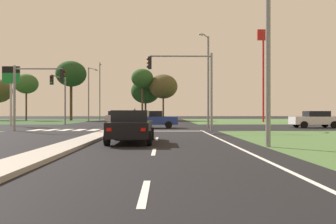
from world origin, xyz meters
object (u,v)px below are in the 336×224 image
Objects in this scene: street_lamp_third at (89,91)px; street_lamp_near at (262,32)px; treeline_fifth at (142,78)px; treeline_sixth at (163,87)px; street_lamp_second at (208,76)px; treeline_third at (71,74)px; street_lamp_fourth at (100,89)px; car_white_third at (315,119)px; car_silver_fourth at (115,117)px; pedestrian_at_median at (135,114)px; car_blue_near at (152,119)px; fuel_price_totem at (11,82)px; treeline_fourth at (146,91)px; traffic_signal_far_left at (60,91)px; car_black_second at (131,126)px; traffic_signal_near_left at (34,86)px; fastfood_pole_sign at (263,56)px; treeline_second at (26,84)px; traffic_signal_near_right at (188,77)px.

street_lamp_near is at bearing -68.12° from street_lamp_third.
treeline_fifth is at bearing 33.35° from street_lamp_third.
street_lamp_second is at bearing -81.67° from treeline_sixth.
treeline_fifth is (12.82, -0.53, -0.81)m from treeline_third.
car_white_third is at bearing -51.03° from street_lamp_fourth.
pedestrian_at_median reaches higher than car_silver_fourth.
street_lamp_third reaches higher than car_blue_near.
fuel_price_totem is 31.48m from treeline_fourth.
car_silver_fourth is 0.75× the size of traffic_signal_far_left.
street_lamp_second reaches higher than pedestrian_at_median.
car_black_second is at bearing -87.12° from treeline_fifth.
street_lamp_near reaches higher than traffic_signal_far_left.
car_white_third is 0.52× the size of street_lamp_near.
traffic_signal_near_left is at bearing -61.90° from car_blue_near.
car_silver_fourth reaches higher than car_white_third.
fastfood_pole_sign is 1.63× the size of treeline_second.
car_black_second is 48.49m from treeline_fourth.
car_white_third is 35.05m from street_lamp_third.
treeline_third is 1.16× the size of treeline_fifth.
street_lamp_third is at bearing -146.65° from treeline_fifth.
traffic_signal_near_right is 0.57× the size of treeline_third.
treeline_sixth is at bearing 27.28° from street_lamp_third.
traffic_signal_far_left is at bearing -122.26° from car_blue_near.
fuel_price_totem is (-17.96, 9.42, 0.43)m from traffic_signal_near_right.
pedestrian_at_median is 0.24× the size of treeline_fourth.
street_lamp_second reaches higher than street_lamp_near.
fastfood_pole_sign is (18.81, 5.49, 8.64)m from pedestrian_at_median.
car_blue_near is at bearing -17.22° from fuel_price_totem.
treeline_second is (-8.94, 25.63, 2.06)m from fuel_price_totem.
treeline_fifth is (-2.68, 28.71, 6.72)m from car_blue_near.
treeline_second is (-23.93, 30.28, 5.86)m from car_blue_near.
car_silver_fourth is 0.38× the size of street_lamp_fourth.
street_lamp_third is 0.63× the size of fastfood_pole_sign.
treeline_third is at bearing -111.49° from pedestrian_at_median.
street_lamp_second is 1.10× the size of treeline_fourth.
car_blue_near is 17.88m from street_lamp_near.
street_lamp_third is 1.10× the size of treeline_fourth.
traffic_signal_far_left is at bearing 160.22° from street_lamp_second.
treeline_fourth is at bearing -175.97° from car_blue_near.
treeline_third is (-4.60, 5.93, 3.42)m from street_lamp_third.
car_silver_fourth is 0.50× the size of treeline_sixth.
car_black_second is at bearing -110.08° from street_lamp_second.
street_lamp_fourth is at bearing 153.05° from fastfood_pole_sign.
street_lamp_second is at bearing -76.84° from treeline_fourth.
car_white_third is at bearing -43.29° from treeline_third.
car_black_second is (-0.49, -14.75, -0.02)m from car_blue_near.
traffic_signal_near_left is at bearing -158.03° from street_lamp_second.
car_black_second is 11.10m from traffic_signal_near_right.
traffic_signal_far_left is (-5.31, -5.42, 3.02)m from car_silver_fourth.
traffic_signal_far_left is at bearing 97.49° from traffic_signal_near_left.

